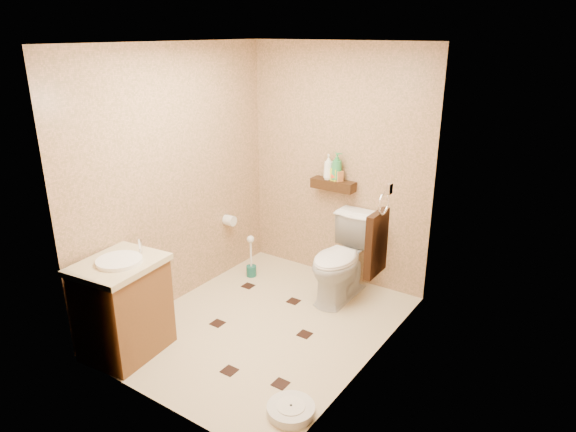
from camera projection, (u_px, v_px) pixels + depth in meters
The scene contains 19 objects.
ground at pixel (265, 325), 4.60m from camera, with size 2.50×2.50×0.00m, color beige.
wall_back at pixel (338, 166), 5.16m from camera, with size 2.00×0.04×2.40m, color tan.
wall_front at pixel (144, 248), 3.22m from camera, with size 2.00×0.04×2.40m, color tan.
wall_left at pixel (176, 179), 4.72m from camera, with size 0.04×2.50×2.40m, color tan.
wall_right at pixel (375, 222), 3.66m from camera, with size 0.04×2.50×2.40m, color tan.
ceiling at pixel (261, 43), 3.78m from camera, with size 2.00×2.50×0.02m, color white.
wall_shelf at pixel (333, 185), 5.16m from camera, with size 0.46×0.14×0.10m, color #3B2510.
floor_accents at pixel (262, 329), 4.52m from camera, with size 1.28×1.29×0.01m.
toilet at pixel (342, 259), 4.94m from camera, with size 0.46×0.80×0.82m, color white.
vanity at pixel (123, 306), 4.09m from camera, with size 0.61×0.71×0.93m.
bathroom_scale at pixel (291, 410), 3.53m from camera, with size 0.37×0.37×0.07m.
toilet_brush at pixel (251, 262), 5.45m from camera, with size 0.11×0.11×0.46m.
towel_ring at pixel (377, 241), 3.99m from camera, with size 0.12×0.30×0.76m.
toilet_paper at pixel (230, 220), 5.40m from camera, with size 0.12×0.11×0.12m.
bottle_a at pixel (328, 167), 5.13m from camera, with size 0.10×0.10×0.25m, color white.
bottle_b at pixel (336, 172), 5.10m from camera, with size 0.08×0.08×0.18m, color #CAD22C.
bottle_c at pixel (336, 174), 5.10m from camera, with size 0.11×0.11×0.14m, color #ED3F1B.
bottle_d at pixel (337, 167), 5.08m from camera, with size 0.11×0.11×0.28m, color #2E8C4B.
bottle_e at pixel (339, 173), 5.08m from camera, with size 0.07×0.07×0.16m, color #D28446.
Camera 1 is at (2.41, -3.18, 2.49)m, focal length 32.00 mm.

